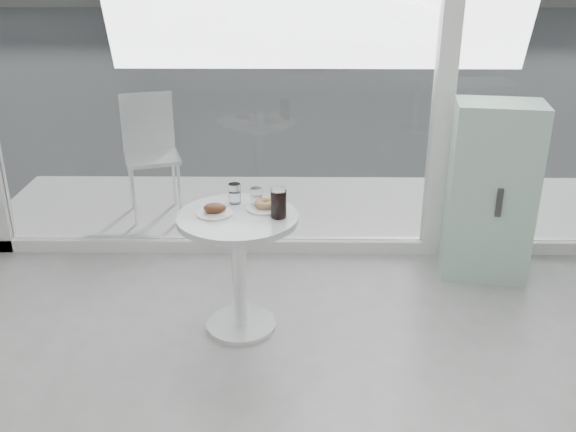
{
  "coord_description": "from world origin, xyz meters",
  "views": [
    {
      "loc": [
        -0.16,
        -1.56,
        2.24
      ],
      "look_at": [
        -0.2,
        1.7,
        0.85
      ],
      "focal_mm": 40.0,
      "sensor_mm": 36.0,
      "label": 1
    }
  ],
  "objects_px": {
    "mint_cabinet": "(491,192)",
    "water_tumbler_a": "(235,194)",
    "car_silver": "(340,12)",
    "plate_donut": "(266,205)",
    "cola_glass": "(279,203)",
    "car_white": "(242,8)",
    "plate_fritter": "(215,210)",
    "main_table": "(239,249)",
    "water_tumbler_b": "(256,198)",
    "patio_chair": "(151,147)"
  },
  "relations": [
    {
      "from": "car_white",
      "to": "water_tumbler_a",
      "type": "bearing_deg",
      "value": -177.59
    },
    {
      "from": "water_tumbler_a",
      "to": "cola_glass",
      "type": "xyz_separation_m",
      "value": [
        0.28,
        -0.22,
        0.03
      ]
    },
    {
      "from": "patio_chair",
      "to": "car_silver",
      "type": "height_order",
      "value": "car_silver"
    },
    {
      "from": "car_silver",
      "to": "patio_chair",
      "type": "bearing_deg",
      "value": -178.6
    },
    {
      "from": "car_silver",
      "to": "plate_donut",
      "type": "xyz_separation_m",
      "value": [
        -1.21,
        -11.88,
        -0.0
      ]
    },
    {
      "from": "water_tumbler_a",
      "to": "plate_donut",
      "type": "bearing_deg",
      "value": -25.46
    },
    {
      "from": "car_white",
      "to": "plate_fritter",
      "type": "xyz_separation_m",
      "value": [
        0.87,
        -13.22,
        0.03
      ]
    },
    {
      "from": "water_tumbler_b",
      "to": "plate_fritter",
      "type": "bearing_deg",
      "value": -149.58
    },
    {
      "from": "water_tumbler_a",
      "to": "cola_glass",
      "type": "bearing_deg",
      "value": -38.68
    },
    {
      "from": "main_table",
      "to": "water_tumbler_b",
      "type": "xyz_separation_m",
      "value": [
        0.1,
        0.15,
        0.27
      ]
    },
    {
      "from": "mint_cabinet",
      "to": "water_tumbler_a",
      "type": "bearing_deg",
      "value": -153.5
    },
    {
      "from": "main_table",
      "to": "plate_donut",
      "type": "bearing_deg",
      "value": 32.03
    },
    {
      "from": "mint_cabinet",
      "to": "water_tumbler_b",
      "type": "height_order",
      "value": "mint_cabinet"
    },
    {
      "from": "car_silver",
      "to": "cola_glass",
      "type": "relative_size",
      "value": 27.17
    },
    {
      "from": "water_tumbler_a",
      "to": "car_white",
      "type": "bearing_deg",
      "value": 94.25
    },
    {
      "from": "main_table",
      "to": "car_white",
      "type": "bearing_deg",
      "value": 94.32
    },
    {
      "from": "mint_cabinet",
      "to": "water_tumbler_a",
      "type": "xyz_separation_m",
      "value": [
        -1.74,
        -0.56,
        0.19
      ]
    },
    {
      "from": "car_white",
      "to": "water_tumbler_b",
      "type": "xyz_separation_m",
      "value": [
        1.1,
        -13.08,
        0.05
      ]
    },
    {
      "from": "car_silver",
      "to": "water_tumbler_a",
      "type": "bearing_deg",
      "value": -172.8
    },
    {
      "from": "main_table",
      "to": "car_white",
      "type": "height_order",
      "value": "car_white"
    },
    {
      "from": "mint_cabinet",
      "to": "water_tumbler_b",
      "type": "relative_size",
      "value": 11.29
    },
    {
      "from": "car_silver",
      "to": "plate_fritter",
      "type": "distance_m",
      "value": 12.06
    },
    {
      "from": "plate_donut",
      "to": "cola_glass",
      "type": "relative_size",
      "value": 1.35
    },
    {
      "from": "plate_donut",
      "to": "cola_glass",
      "type": "bearing_deg",
      "value": -57.54
    },
    {
      "from": "car_silver",
      "to": "plate_donut",
      "type": "height_order",
      "value": "car_silver"
    },
    {
      "from": "mint_cabinet",
      "to": "patio_chair",
      "type": "bearing_deg",
      "value": 166.73
    },
    {
      "from": "main_table",
      "to": "car_silver",
      "type": "distance_m",
      "value": 12.06
    },
    {
      "from": "plate_donut",
      "to": "cola_glass",
      "type": "xyz_separation_m",
      "value": [
        0.08,
        -0.13,
        0.06
      ]
    },
    {
      "from": "water_tumbler_a",
      "to": "cola_glass",
      "type": "distance_m",
      "value": 0.35
    },
    {
      "from": "patio_chair",
      "to": "water_tumbler_a",
      "type": "xyz_separation_m",
      "value": [
        0.87,
        -1.61,
        0.19
      ]
    },
    {
      "from": "main_table",
      "to": "water_tumbler_a",
      "type": "height_order",
      "value": "water_tumbler_a"
    },
    {
      "from": "patio_chair",
      "to": "water_tumbler_b",
      "type": "height_order",
      "value": "patio_chair"
    },
    {
      "from": "plate_fritter",
      "to": "mint_cabinet",
      "type": "bearing_deg",
      "value": 21.99
    },
    {
      "from": "cola_glass",
      "to": "car_white",
      "type": "bearing_deg",
      "value": 95.36
    },
    {
      "from": "car_silver",
      "to": "cola_glass",
      "type": "xyz_separation_m",
      "value": [
        -1.13,
        -12.01,
        0.06
      ]
    },
    {
      "from": "car_silver",
      "to": "water_tumbler_b",
      "type": "bearing_deg",
      "value": -172.13
    },
    {
      "from": "mint_cabinet",
      "to": "cola_glass",
      "type": "height_order",
      "value": "mint_cabinet"
    },
    {
      "from": "main_table",
      "to": "mint_cabinet",
      "type": "relative_size",
      "value": 0.61
    },
    {
      "from": "plate_fritter",
      "to": "water_tumbler_b",
      "type": "height_order",
      "value": "water_tumbler_b"
    },
    {
      "from": "mint_cabinet",
      "to": "plate_donut",
      "type": "bearing_deg",
      "value": -148.49
    },
    {
      "from": "plate_donut",
      "to": "water_tumbler_b",
      "type": "distance_m",
      "value": 0.08
    },
    {
      "from": "car_white",
      "to": "main_table",
      "type": "bearing_deg",
      "value": -177.51
    },
    {
      "from": "plate_donut",
      "to": "main_table",
      "type": "bearing_deg",
      "value": -147.97
    },
    {
      "from": "car_white",
      "to": "plate_fritter",
      "type": "bearing_deg",
      "value": -178.07
    },
    {
      "from": "plate_donut",
      "to": "car_white",
      "type": "bearing_deg",
      "value": 95.06
    },
    {
      "from": "mint_cabinet",
      "to": "plate_donut",
      "type": "relative_size",
      "value": 5.29
    },
    {
      "from": "water_tumbler_a",
      "to": "cola_glass",
      "type": "height_order",
      "value": "cola_glass"
    },
    {
      "from": "plate_fritter",
      "to": "cola_glass",
      "type": "distance_m",
      "value": 0.38
    },
    {
      "from": "car_silver",
      "to": "mint_cabinet",
      "type": "bearing_deg",
      "value": -164.27
    },
    {
      "from": "main_table",
      "to": "car_white",
      "type": "distance_m",
      "value": 13.27
    }
  ]
}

